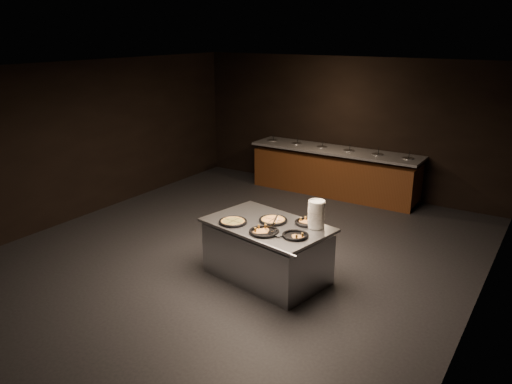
# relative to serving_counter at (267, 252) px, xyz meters

# --- Properties ---
(room) EXTENTS (7.02, 8.02, 2.92)m
(room) POSITION_rel_serving_counter_xyz_m (-0.80, 0.49, 1.05)
(room) COLOR black
(room) RESTS_ON ground
(salad_bar) EXTENTS (3.70, 0.83, 1.18)m
(salad_bar) POSITION_rel_serving_counter_xyz_m (-0.80, 4.05, 0.04)
(salad_bar) COLOR #4E2812
(salad_bar) RESTS_ON ground
(serving_counter) EXTENTS (1.91, 1.43, 0.83)m
(serving_counter) POSITION_rel_serving_counter_xyz_m (0.00, 0.00, 0.00)
(serving_counter) COLOR silver
(serving_counter) RESTS_ON ground
(plate_stack) EXTENTS (0.23, 0.23, 0.38)m
(plate_stack) POSITION_rel_serving_counter_xyz_m (0.64, 0.25, 0.62)
(plate_stack) COLOR white
(plate_stack) RESTS_ON serving_counter
(pan_veggie_whole) EXTENTS (0.40, 0.40, 0.04)m
(pan_veggie_whole) POSITION_rel_serving_counter_xyz_m (-0.42, -0.23, 0.45)
(pan_veggie_whole) COLOR black
(pan_veggie_whole) RESTS_ON serving_counter
(pan_cheese_whole) EXTENTS (0.40, 0.40, 0.04)m
(pan_cheese_whole) POSITION_rel_serving_counter_xyz_m (0.02, 0.13, 0.45)
(pan_cheese_whole) COLOR black
(pan_cheese_whole) RESTS_ON serving_counter
(pan_cheese_slices_a) EXTENTS (0.34, 0.34, 0.04)m
(pan_cheese_slices_a) POSITION_rel_serving_counter_xyz_m (0.46, 0.31, 0.45)
(pan_cheese_slices_a) COLOR black
(pan_cheese_slices_a) RESTS_ON serving_counter
(pan_cheese_slices_b) EXTENTS (0.41, 0.41, 0.04)m
(pan_cheese_slices_b) POSITION_rel_serving_counter_xyz_m (0.14, -0.30, 0.45)
(pan_cheese_slices_b) COLOR black
(pan_cheese_slices_b) RESTS_ON serving_counter
(pan_veggie_slices) EXTENTS (0.35, 0.35, 0.04)m
(pan_veggie_slices) POSITION_rel_serving_counter_xyz_m (0.55, -0.19, 0.45)
(pan_veggie_slices) COLOR black
(pan_veggie_slices) RESTS_ON serving_counter
(server_left) EXTENTS (0.11, 0.31, 0.15)m
(server_left) POSITION_rel_serving_counter_xyz_m (0.14, 0.01, 0.50)
(server_left) COLOR silver
(server_left) RESTS_ON serving_counter
(server_right) EXTENTS (0.33, 0.15, 0.16)m
(server_right) POSITION_rel_serving_counter_xyz_m (0.24, -0.27, 0.51)
(server_right) COLOR silver
(server_right) RESTS_ON serving_counter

